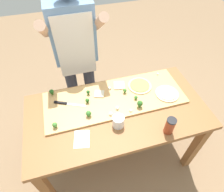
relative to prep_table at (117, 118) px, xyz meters
name	(u,v)px	position (x,y,z in m)	size (l,w,h in m)	color
ground_plane	(116,153)	(0.00, 0.00, -0.68)	(8.00, 8.00, 0.00)	#896B4C
prep_table	(117,118)	(0.00, 0.00, 0.00)	(1.51, 0.76, 0.80)	brown
cutting_board	(115,98)	(0.02, 0.13, 0.13)	(1.22, 0.45, 0.02)	tan
chefs_knife	(66,103)	(-0.41, 0.17, 0.14)	(0.26, 0.13, 0.02)	#B7BABF
pizza_whole_cheese_artichoke	(167,93)	(0.48, 0.04, 0.14)	(0.21, 0.21, 0.02)	beige
pizza_whole_pesto_green	(140,86)	(0.28, 0.20, 0.14)	(0.22, 0.22, 0.02)	beige
pizza_slice_far_right	(119,85)	(0.10, 0.26, 0.14)	(0.10, 0.10, 0.01)	beige
pizza_slice_center	(99,94)	(-0.10, 0.20, 0.14)	(0.08, 0.08, 0.01)	beige
broccoli_floret_front_right	(136,97)	(0.19, 0.06, 0.16)	(0.03, 0.03, 0.04)	#487A23
broccoli_floret_front_mid	(88,92)	(-0.20, 0.23, 0.16)	(0.03, 0.03, 0.05)	#2C5915
broccoli_floret_back_mid	(55,125)	(-0.51, -0.04, 0.17)	(0.04, 0.04, 0.05)	#487A23
broccoli_floret_back_right	(140,104)	(0.19, -0.03, 0.18)	(0.05, 0.05, 0.07)	#366618
broccoli_floret_back_left	(89,114)	(-0.24, -0.01, 0.17)	(0.04, 0.04, 0.06)	#3F7220
broccoli_floret_front_left	(87,100)	(-0.22, 0.14, 0.16)	(0.03, 0.03, 0.05)	#366618
broccoli_floret_center_left	(52,92)	(-0.51, 0.32, 0.17)	(0.04, 0.04, 0.06)	#2C5915
broccoli_floret_center_right	(125,90)	(0.12, 0.16, 0.17)	(0.03, 0.03, 0.05)	#487A23
cheese_crumble_a	(158,74)	(0.51, 0.30, 0.14)	(0.01, 0.01, 0.01)	white
cheese_crumble_b	(109,88)	(0.00, 0.24, 0.15)	(0.02, 0.02, 0.02)	white
cheese_crumble_c	(117,108)	(0.00, 0.00, 0.15)	(0.02, 0.02, 0.02)	silver
cheese_crumble_d	(131,111)	(0.10, -0.05, 0.14)	(0.02, 0.02, 0.02)	white
cheese_crumble_e	(111,114)	(-0.07, -0.04, 0.15)	(0.02, 0.02, 0.02)	white
flour_cup	(118,122)	(-0.04, -0.14, 0.16)	(0.09, 0.09, 0.10)	white
sauce_jar	(170,126)	(0.31, -0.30, 0.19)	(0.07, 0.07, 0.15)	#99381E
recipe_note	(82,139)	(-0.33, -0.19, 0.12)	(0.11, 0.15, 0.00)	white
cook_center	(76,50)	(-0.22, 0.66, 0.32)	(0.54, 0.39, 1.67)	#333847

